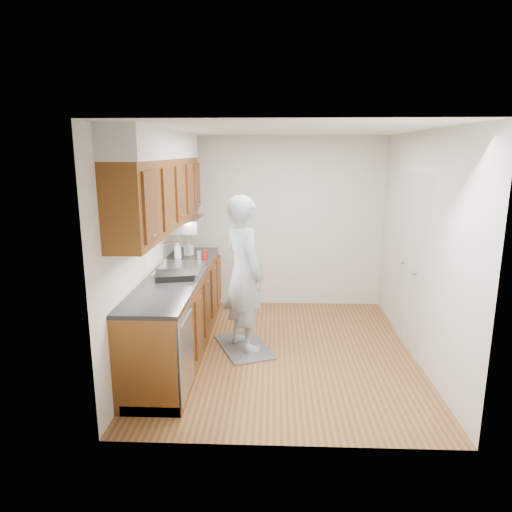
{
  "coord_description": "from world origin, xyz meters",
  "views": [
    {
      "loc": [
        -0.11,
        -4.94,
        2.28
      ],
      "look_at": [
        -0.31,
        0.25,
        1.08
      ],
      "focal_mm": 32.0,
      "sensor_mm": 36.0,
      "label": 1
    }
  ],
  "objects": [
    {
      "name": "floor",
      "position": [
        0.0,
        0.0,
        0.0
      ],
      "size": [
        3.5,
        3.5,
        0.0
      ],
      "primitive_type": "plane",
      "color": "#905936",
      "rests_on": "ground"
    },
    {
      "name": "ceiling",
      "position": [
        0.0,
        0.0,
        2.5
      ],
      "size": [
        3.5,
        3.5,
        0.0
      ],
      "primitive_type": "plane",
      "rotation": [
        3.14,
        0.0,
        0.0
      ],
      "color": "white",
      "rests_on": "wall_left"
    },
    {
      "name": "wall_left",
      "position": [
        -1.5,
        0.0,
        1.25
      ],
      "size": [
        0.02,
        3.5,
        2.5
      ],
      "primitive_type": "cube",
      "color": "silver",
      "rests_on": "floor"
    },
    {
      "name": "wall_right",
      "position": [
        1.5,
        0.0,
        1.25
      ],
      "size": [
        0.02,
        3.5,
        2.5
      ],
      "primitive_type": "cube",
      "color": "silver",
      "rests_on": "floor"
    },
    {
      "name": "wall_back",
      "position": [
        0.0,
        1.75,
        1.25
      ],
      "size": [
        3.0,
        0.02,
        2.5
      ],
      "primitive_type": "cube",
      "color": "silver",
      "rests_on": "floor"
    },
    {
      "name": "counter",
      "position": [
        -1.2,
        -0.0,
        0.49
      ],
      "size": [
        0.64,
        2.8,
        1.3
      ],
      "color": "brown",
      "rests_on": "floor"
    },
    {
      "name": "upper_cabinets",
      "position": [
        -1.33,
        0.05,
        1.95
      ],
      "size": [
        0.47,
        2.8,
        1.21
      ],
      "color": "brown",
      "rests_on": "wall_left"
    },
    {
      "name": "closet_door",
      "position": [
        1.49,
        0.3,
        1.02
      ],
      "size": [
        0.02,
        1.22,
        2.05
      ],
      "primitive_type": "cube",
      "color": "white",
      "rests_on": "wall_right"
    },
    {
      "name": "floor_mat",
      "position": [
        -0.45,
        0.09,
        0.01
      ],
      "size": [
        0.79,
        0.99,
        0.02
      ],
      "primitive_type": "cube",
      "rotation": [
        0.0,
        0.0,
        0.38
      ],
      "color": "slate",
      "rests_on": "floor"
    },
    {
      "name": "person",
      "position": [
        -0.45,
        0.09,
        1.04
      ],
      "size": [
        0.8,
        0.86,
        2.04
      ],
      "primitive_type": "imported",
      "rotation": [
        0.0,
        0.0,
        2.17
      ],
      "color": "#A1B7C4",
      "rests_on": "floor_mat"
    },
    {
      "name": "soap_bottle_a",
      "position": [
        -1.32,
        0.65,
        1.07
      ],
      "size": [
        0.12,
        0.12,
        0.25
      ],
      "primitive_type": "imported",
      "rotation": [
        0.0,
        0.0,
        0.34
      ],
      "color": "silver",
      "rests_on": "counter"
    },
    {
      "name": "soap_bottle_b",
      "position": [
        -1.23,
        0.89,
        1.04
      ],
      "size": [
        0.13,
        0.13,
        0.21
      ],
      "primitive_type": "imported",
      "rotation": [
        0.0,
        0.0,
        -0.46
      ],
      "color": "silver",
      "rests_on": "counter"
    },
    {
      "name": "soda_can",
      "position": [
        -0.97,
        0.65,
        1.0
      ],
      "size": [
        0.07,
        0.07,
        0.13
      ],
      "primitive_type": "cylinder",
      "rotation": [
        0.0,
        0.0,
        0.04
      ],
      "color": "#AB1D1E",
      "rests_on": "counter"
    },
    {
      "name": "steel_can",
      "position": [
        -1.04,
        0.62,
        1.0
      ],
      "size": [
        0.09,
        0.09,
        0.12
      ],
      "primitive_type": "cylinder",
      "rotation": [
        0.0,
        0.0,
        -0.42
      ],
      "color": "#A5A5AA",
      "rests_on": "counter"
    },
    {
      "name": "dish_rack",
      "position": [
        -1.18,
        -0.22,
        0.97
      ],
      "size": [
        0.47,
        0.43,
        0.06
      ],
      "primitive_type": "cube",
      "rotation": [
        0.0,
        0.0,
        0.23
      ],
      "color": "black",
      "rests_on": "counter"
    }
  ]
}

